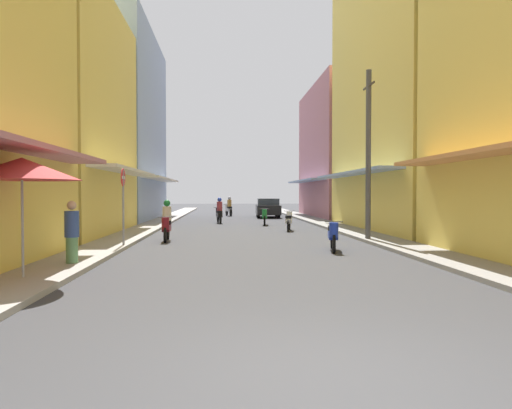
{
  "coord_description": "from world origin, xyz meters",
  "views": [
    {
      "loc": [
        -1.03,
        -4.25,
        1.81
      ],
      "look_at": [
        0.41,
        15.82,
        1.34
      ],
      "focal_mm": 31.91,
      "sensor_mm": 36.0,
      "label": 1
    }
  ],
  "objects_px": {
    "motorbike_white": "(289,220)",
    "motorbike_black": "(219,212)",
    "vendor_umbrella": "(22,169)",
    "motorbike_maroon": "(167,223)",
    "motorbike_silver": "(229,207)",
    "street_sign_no_entry": "(123,197)",
    "parked_car": "(268,208)",
    "motorbike_green": "(265,216)",
    "pedestrian_far": "(72,234)",
    "motorbike_blue": "(333,235)",
    "utility_pole": "(368,154)"
  },
  "relations": [
    {
      "from": "motorbike_green",
      "to": "parked_car",
      "type": "relative_size",
      "value": 0.43
    },
    {
      "from": "vendor_umbrella",
      "to": "motorbike_green",
      "type": "bearing_deg",
      "value": 68.89
    },
    {
      "from": "motorbike_black",
      "to": "parked_car",
      "type": "xyz_separation_m",
      "value": [
        3.66,
        6.55,
        0.04
      ]
    },
    {
      "from": "motorbike_white",
      "to": "motorbike_blue",
      "type": "height_order",
      "value": "same"
    },
    {
      "from": "motorbike_black",
      "to": "vendor_umbrella",
      "type": "bearing_deg",
      "value": -101.48
    },
    {
      "from": "motorbike_white",
      "to": "vendor_umbrella",
      "type": "xyz_separation_m",
      "value": [
        -7.25,
        -12.61,
        1.81
      ]
    },
    {
      "from": "motorbike_white",
      "to": "motorbike_blue",
      "type": "xyz_separation_m",
      "value": [
        0.26,
        -7.92,
        0.0
      ]
    },
    {
      "from": "motorbike_silver",
      "to": "utility_pole",
      "type": "height_order",
      "value": "utility_pole"
    },
    {
      "from": "motorbike_green",
      "to": "pedestrian_far",
      "type": "xyz_separation_m",
      "value": [
        -6.06,
        -14.75,
        0.32
      ]
    },
    {
      "from": "motorbike_silver",
      "to": "motorbike_maroon",
      "type": "distance_m",
      "value": 19.7
    },
    {
      "from": "motorbike_green",
      "to": "motorbike_maroon",
      "type": "bearing_deg",
      "value": -118.1
    },
    {
      "from": "motorbike_maroon",
      "to": "motorbike_green",
      "type": "bearing_deg",
      "value": 61.9
    },
    {
      "from": "motorbike_white",
      "to": "street_sign_no_entry",
      "type": "xyz_separation_m",
      "value": [
        -6.5,
        -6.82,
        1.21
      ]
    },
    {
      "from": "vendor_umbrella",
      "to": "street_sign_no_entry",
      "type": "height_order",
      "value": "street_sign_no_entry"
    },
    {
      "from": "motorbike_maroon",
      "to": "pedestrian_far",
      "type": "bearing_deg",
      "value": -103.65
    },
    {
      "from": "motorbike_white",
      "to": "parked_car",
      "type": "bearing_deg",
      "value": 89.11
    },
    {
      "from": "motorbike_blue",
      "to": "parked_car",
      "type": "distance_m",
      "value": 20.51
    },
    {
      "from": "motorbike_white",
      "to": "motorbike_black",
      "type": "distance_m",
      "value": 6.97
    },
    {
      "from": "vendor_umbrella",
      "to": "utility_pole",
      "type": "height_order",
      "value": "utility_pole"
    },
    {
      "from": "motorbike_blue",
      "to": "pedestrian_far",
      "type": "bearing_deg",
      "value": -158.54
    },
    {
      "from": "motorbike_silver",
      "to": "motorbike_black",
      "type": "xyz_separation_m",
      "value": [
        -0.7,
        -8.99,
        0.0
      ]
    },
    {
      "from": "motorbike_blue",
      "to": "motorbike_green",
      "type": "bearing_deg",
      "value": 95.24
    },
    {
      "from": "motorbike_green",
      "to": "parked_car",
      "type": "bearing_deg",
      "value": 83.17
    },
    {
      "from": "vendor_umbrella",
      "to": "street_sign_no_entry",
      "type": "xyz_separation_m",
      "value": [
        0.75,
        5.8,
        -0.6
      ]
    },
    {
      "from": "motorbike_black",
      "to": "vendor_umbrella",
      "type": "distance_m",
      "value": 19.11
    },
    {
      "from": "motorbike_blue",
      "to": "utility_pole",
      "type": "relative_size",
      "value": 0.28
    },
    {
      "from": "motorbike_black",
      "to": "street_sign_no_entry",
      "type": "xyz_separation_m",
      "value": [
        -3.04,
        -12.86,
        1.01
      ]
    },
    {
      "from": "street_sign_no_entry",
      "to": "pedestrian_far",
      "type": "bearing_deg",
      "value": -95.66
    },
    {
      "from": "motorbike_black",
      "to": "vendor_umbrella",
      "type": "relative_size",
      "value": 0.71
    },
    {
      "from": "motorbike_maroon",
      "to": "pedestrian_far",
      "type": "xyz_separation_m",
      "value": [
        -1.52,
        -6.24,
        0.12
      ]
    },
    {
      "from": "motorbike_blue",
      "to": "vendor_umbrella",
      "type": "xyz_separation_m",
      "value": [
        -7.52,
        -4.69,
        1.81
      ]
    },
    {
      "from": "motorbike_green",
      "to": "street_sign_no_entry",
      "type": "relative_size",
      "value": 0.68
    },
    {
      "from": "motorbike_maroon",
      "to": "motorbike_black",
      "type": "distance_m",
      "value": 10.71
    },
    {
      "from": "motorbike_blue",
      "to": "pedestrian_far",
      "type": "height_order",
      "value": "pedestrian_far"
    },
    {
      "from": "motorbike_green",
      "to": "motorbike_black",
      "type": "xyz_separation_m",
      "value": [
        -2.63,
        2.03,
        0.2
      ]
    },
    {
      "from": "vendor_umbrella",
      "to": "motorbike_maroon",
      "type": "bearing_deg",
      "value": 76.99
    },
    {
      "from": "motorbike_maroon",
      "to": "parked_car",
      "type": "height_order",
      "value": "motorbike_maroon"
    },
    {
      "from": "motorbike_silver",
      "to": "motorbike_black",
      "type": "bearing_deg",
      "value": -94.46
    },
    {
      "from": "motorbike_blue",
      "to": "motorbike_white",
      "type": "bearing_deg",
      "value": 91.91
    },
    {
      "from": "motorbike_white",
      "to": "pedestrian_far",
      "type": "bearing_deg",
      "value": -122.7
    },
    {
      "from": "motorbike_white",
      "to": "motorbike_blue",
      "type": "bearing_deg",
      "value": -88.09
    },
    {
      "from": "pedestrian_far",
      "to": "motorbike_green",
      "type": "bearing_deg",
      "value": 67.66
    },
    {
      "from": "motorbike_maroon",
      "to": "motorbike_black",
      "type": "height_order",
      "value": "same"
    },
    {
      "from": "motorbike_silver",
      "to": "motorbike_black",
      "type": "height_order",
      "value": "same"
    },
    {
      "from": "motorbike_green",
      "to": "street_sign_no_entry",
      "type": "distance_m",
      "value": 12.29
    },
    {
      "from": "parked_car",
      "to": "utility_pole",
      "type": "xyz_separation_m",
      "value": [
        2.07,
        -17.82,
        2.57
      ]
    },
    {
      "from": "motorbike_silver",
      "to": "motorbike_blue",
      "type": "distance_m",
      "value": 23.16
    },
    {
      "from": "motorbike_silver",
      "to": "street_sign_no_entry",
      "type": "bearing_deg",
      "value": -99.72
    },
    {
      "from": "motorbike_white",
      "to": "pedestrian_far",
      "type": "relative_size",
      "value": 1.09
    },
    {
      "from": "pedestrian_far",
      "to": "street_sign_no_entry",
      "type": "bearing_deg",
      "value": 84.34
    }
  ]
}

